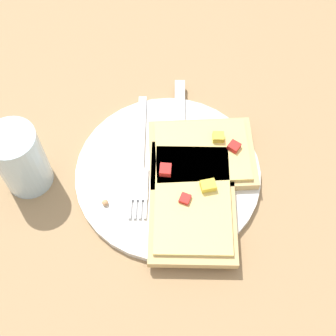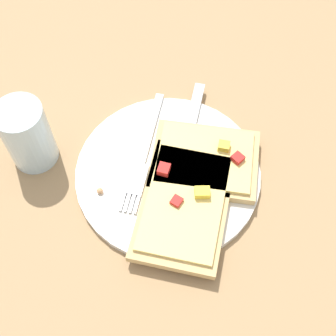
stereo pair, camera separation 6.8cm
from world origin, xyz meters
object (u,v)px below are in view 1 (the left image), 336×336
(fork, at_px, (140,161))
(pizza_slice_main, at_px, (192,200))
(knife, at_px, (180,128))
(pizza_slice_corner, at_px, (202,153))
(plate, at_px, (168,173))
(drinking_glass, at_px, (21,159))

(fork, xyz_separation_m, pizza_slice_main, (-0.08, -0.06, 0.01))
(knife, distance_m, pizza_slice_main, 0.13)
(knife, height_order, pizza_slice_corner, pizza_slice_corner)
(plate, height_order, pizza_slice_corner, pizza_slice_corner)
(fork, relative_size, pizza_slice_main, 1.02)
(plate, height_order, pizza_slice_main, pizza_slice_main)
(plate, distance_m, fork, 0.05)
(fork, relative_size, pizza_slice_corner, 1.25)
(knife, height_order, drinking_glass, drinking_glass)
(knife, bearing_deg, pizza_slice_main, 7.94)
(fork, xyz_separation_m, pizza_slice_corner, (-0.01, -0.09, 0.01))
(knife, xyz_separation_m, pizza_slice_corner, (-0.06, -0.02, 0.01))
(plate, distance_m, drinking_glass, 0.21)
(plate, xyz_separation_m, pizza_slice_corner, (0.02, -0.05, 0.02))
(plate, xyz_separation_m, knife, (0.07, -0.03, 0.01))
(pizza_slice_corner, bearing_deg, drinking_glass, -176.02)
(plate, distance_m, pizza_slice_corner, 0.06)
(drinking_glass, bearing_deg, plate, -99.08)
(fork, xyz_separation_m, knife, (0.05, -0.07, 0.00))
(pizza_slice_corner, xyz_separation_m, drinking_glass, (0.02, 0.26, 0.03))
(plate, bearing_deg, fork, 57.42)
(pizza_slice_main, xyz_separation_m, drinking_glass, (0.09, 0.23, 0.03))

